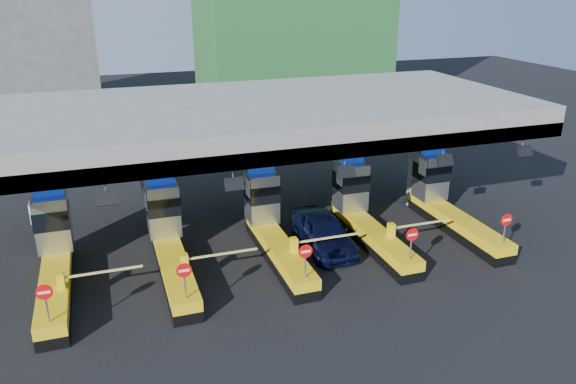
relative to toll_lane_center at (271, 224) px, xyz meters
name	(u,v)px	position (x,y,z in m)	size (l,w,h in m)	color
ground	(273,252)	(0.00, -0.28, -1.40)	(120.00, 120.00, 0.00)	black
toll_canopy	(255,119)	(0.00, 2.59, 4.74)	(28.00, 12.09, 7.00)	slate
toll_lane_far_left	(54,254)	(-10.00, 0.00, 0.00)	(4.43, 8.00, 4.16)	black
toll_lane_left	(169,238)	(-5.00, 0.00, 0.00)	(4.43, 8.00, 4.16)	black
toll_lane_center	(271,224)	(0.00, 0.00, 0.00)	(4.43, 8.00, 4.16)	black
toll_lane_right	(362,211)	(5.00, 0.00, 0.00)	(4.43, 8.00, 4.16)	black
toll_lane_far_right	(445,200)	(10.00, 0.00, 0.00)	(4.43, 8.00, 4.16)	black
bg_building_concrete	(14,22)	(-14.00, 35.72, 7.60)	(14.00, 10.00, 18.00)	#4C4C49
van	(323,231)	(2.54, -0.64, -0.50)	(2.12, 5.28, 1.80)	black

